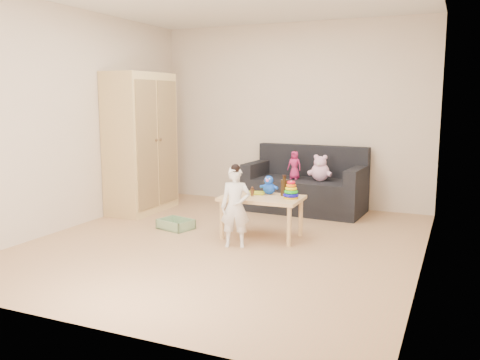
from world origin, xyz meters
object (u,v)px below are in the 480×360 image
at_px(wardrobe, 141,143).
at_px(play_table, 262,217).
at_px(toddler, 235,208).
at_px(sofa, 305,195).

bearing_deg(wardrobe, play_table, -17.08).
bearing_deg(wardrobe, toddler, -29.29).
bearing_deg(toddler, play_table, 55.26).
height_order(play_table, toddler, toddler).
distance_m(wardrobe, sofa, 2.35).
bearing_deg(toddler, sofa, 65.64).
bearing_deg(play_table, wardrobe, 162.92).
height_order(sofa, play_table, play_table).
relative_size(play_table, toddler, 1.07).
bearing_deg(toddler, wardrobe, 131.62).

